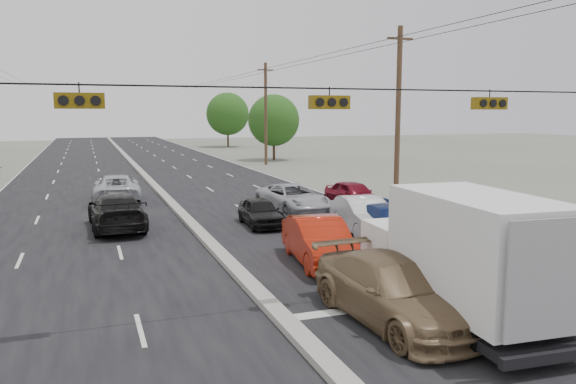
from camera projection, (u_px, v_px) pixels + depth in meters
name	position (u px, v px, depth m)	size (l,w,h in m)	color
ground	(274.00, 314.00, 14.61)	(200.00, 200.00, 0.00)	#606356
road_surface	(149.00, 181.00, 42.54)	(20.00, 160.00, 0.02)	black
center_median	(149.00, 180.00, 42.52)	(0.50, 160.00, 0.20)	gray
utility_pole_right_b	(398.00, 114.00, 32.06)	(1.60, 0.30, 10.00)	#422D1E
utility_pole_right_c	(266.00, 113.00, 55.34)	(1.60, 0.30, 10.00)	#422D1E
traffic_signals	(326.00, 101.00, 14.30)	(25.00, 0.30, 0.54)	black
tree_right_mid	(274.00, 120.00, 60.94)	(5.60, 5.60, 7.14)	#382619
tree_right_far	(228.00, 114.00, 84.47)	(6.40, 6.40, 8.16)	#382619
box_truck	(460.00, 255.00, 13.92)	(2.66, 6.60, 3.29)	black
tan_sedan	(393.00, 291.00, 13.91)	(2.23, 5.48, 1.59)	brown
red_sedan	(319.00, 242.00, 19.30)	(1.67, 4.79, 1.58)	#AC1E0A
black_suv	(508.00, 263.00, 16.34)	(2.79, 6.05, 1.68)	black
queue_car_a	(260.00, 212.00, 25.75)	(1.52, 3.78, 1.29)	black
queue_car_b	(364.00, 216.00, 24.10)	(1.66, 4.75, 1.56)	silver
queue_car_c	(293.00, 198.00, 29.40)	(2.40, 5.20, 1.44)	#AFB1B7
queue_car_d	(392.00, 225.00, 22.51)	(2.03, 4.98, 1.45)	navy
queue_car_e	(354.00, 195.00, 30.81)	(1.70, 4.22, 1.44)	maroon
oncoming_near	(117.00, 211.00, 25.02)	(2.28, 5.62, 1.63)	black
oncoming_far	(117.00, 188.00, 33.04)	(2.57, 5.58, 1.55)	#B6BABF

